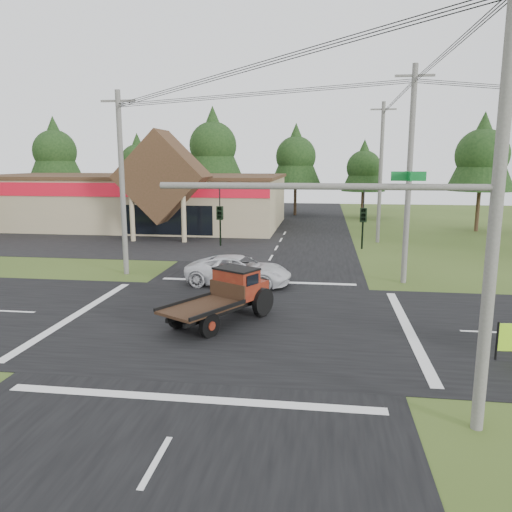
# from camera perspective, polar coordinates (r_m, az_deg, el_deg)

# --- Properties ---
(ground) EXTENTS (120.00, 120.00, 0.00)m
(ground) POSITION_cam_1_polar(r_m,az_deg,el_deg) (21.02, -2.40, -7.50)
(ground) COLOR #364A1A
(ground) RESTS_ON ground
(road_ns) EXTENTS (12.00, 120.00, 0.02)m
(road_ns) POSITION_cam_1_polar(r_m,az_deg,el_deg) (21.01, -2.40, -7.48)
(road_ns) COLOR black
(road_ns) RESTS_ON ground
(road_ew) EXTENTS (120.00, 12.00, 0.02)m
(road_ew) POSITION_cam_1_polar(r_m,az_deg,el_deg) (21.01, -2.40, -7.47)
(road_ew) COLOR black
(road_ew) RESTS_ON ground
(parking_apron) EXTENTS (28.00, 14.00, 0.02)m
(parking_apron) POSITION_cam_1_polar(r_m,az_deg,el_deg) (42.95, -16.46, 1.54)
(parking_apron) COLOR black
(parking_apron) RESTS_ON ground
(cvs_building) EXTENTS (30.40, 18.20, 9.19)m
(cvs_building) POSITION_cam_1_polar(r_m,az_deg,el_deg) (52.98, -13.65, 6.37)
(cvs_building) COLOR tan
(cvs_building) RESTS_ON ground
(traffic_signal_mast) EXTENTS (8.12, 0.24, 7.00)m
(traffic_signal_mast) POSITION_cam_1_polar(r_m,az_deg,el_deg) (12.53, 18.01, 0.28)
(traffic_signal_mast) COLOR #595651
(traffic_signal_mast) RESTS_ON ground
(utility_pole_nr) EXTENTS (2.00, 0.30, 11.00)m
(utility_pole_nr) POSITION_cam_1_polar(r_m,az_deg,el_deg) (12.79, 25.80, 5.43)
(utility_pole_nr) COLOR #595651
(utility_pole_nr) RESTS_ON ground
(utility_pole_nw) EXTENTS (2.00, 0.30, 10.50)m
(utility_pole_nw) POSITION_cam_1_polar(r_m,az_deg,el_deg) (29.98, -15.06, 8.12)
(utility_pole_nw) COLOR #595651
(utility_pole_nw) RESTS_ON ground
(utility_pole_ne) EXTENTS (2.00, 0.30, 11.50)m
(utility_pole_ne) POSITION_cam_1_polar(r_m,az_deg,el_deg) (28.00, 17.11, 8.88)
(utility_pole_ne) COLOR #595651
(utility_pole_ne) RESTS_ON ground
(utility_pole_n) EXTENTS (2.00, 0.30, 11.20)m
(utility_pole_n) POSITION_cam_1_polar(r_m,az_deg,el_deg) (41.88, 14.06, 9.31)
(utility_pole_n) COLOR #595651
(utility_pole_n) RESTS_ON ground
(tree_row_a) EXTENTS (6.72, 6.72, 12.12)m
(tree_row_a) POSITION_cam_1_polar(r_m,az_deg,el_deg) (68.45, -22.02, 11.25)
(tree_row_a) COLOR #332316
(tree_row_a) RESTS_ON ground
(tree_row_b) EXTENTS (5.60, 5.60, 10.10)m
(tree_row_b) POSITION_cam_1_polar(r_m,az_deg,el_deg) (65.99, -13.37, 10.61)
(tree_row_b) COLOR #332316
(tree_row_b) RESTS_ON ground
(tree_row_c) EXTENTS (7.28, 7.28, 13.13)m
(tree_row_c) POSITION_cam_1_polar(r_m,az_deg,el_deg) (62.17, -4.94, 12.72)
(tree_row_c) COLOR #332316
(tree_row_c) RESTS_ON ground
(tree_row_d) EXTENTS (6.16, 6.16, 11.11)m
(tree_row_d) POSITION_cam_1_polar(r_m,az_deg,el_deg) (61.74, 4.57, 11.49)
(tree_row_d) COLOR #332316
(tree_row_d) RESTS_ON ground
(tree_row_e) EXTENTS (5.04, 5.04, 9.09)m
(tree_row_e) POSITION_cam_1_polar(r_m,az_deg,el_deg) (59.80, 12.23, 10.02)
(tree_row_e) COLOR #332316
(tree_row_e) RESTS_ON ground
(tree_side_ne) EXTENTS (6.16, 6.16, 11.11)m
(tree_side_ne) POSITION_cam_1_polar(r_m,az_deg,el_deg) (51.69, 24.46, 10.72)
(tree_side_ne) COLOR #332316
(tree_side_ne) RESTS_ON ground
(antique_flatbed_truck) EXTENTS (4.40, 5.54, 2.20)m
(antique_flatbed_truck) POSITION_cam_1_polar(r_m,az_deg,el_deg) (20.58, -4.15, -4.73)
(antique_flatbed_truck) COLOR #5B140D
(antique_flatbed_truck) RESTS_ON ground
(white_pickup) EXTENTS (5.86, 3.10, 1.57)m
(white_pickup) POSITION_cam_1_polar(r_m,az_deg,el_deg) (26.92, -1.97, -1.67)
(white_pickup) COLOR silver
(white_pickup) RESTS_ON ground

